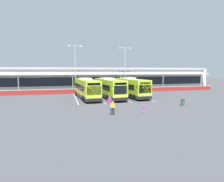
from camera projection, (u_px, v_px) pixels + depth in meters
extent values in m
plane|color=#4C4C51|center=(118.00, 103.00, 30.49)|extent=(200.00, 200.00, 0.00)
cube|color=beige|center=(93.00, 79.00, 56.23)|extent=(70.00, 10.00, 5.50)
cube|color=#19232D|center=(96.00, 81.00, 51.44)|extent=(66.00, 0.08, 2.20)
cube|color=#4C4C51|center=(96.00, 71.00, 51.13)|extent=(68.00, 0.08, 0.60)
cube|color=beige|center=(97.00, 74.00, 49.81)|extent=(67.00, 3.00, 0.24)
cube|color=gray|center=(93.00, 69.00, 55.92)|extent=(70.00, 10.00, 0.50)
cylinder|color=#999999|center=(18.00, 84.00, 44.34)|extent=(0.20, 0.20, 4.20)
cylinder|color=#999999|center=(73.00, 83.00, 47.36)|extent=(0.20, 0.20, 4.20)
cylinder|color=#999999|center=(121.00, 82.00, 50.38)|extent=(0.20, 0.20, 4.20)
cylinder|color=#999999|center=(163.00, 82.00, 53.40)|extent=(0.20, 0.20, 4.20)
cylinder|color=#999999|center=(201.00, 81.00, 56.42)|extent=(0.20, 0.20, 4.20)
cube|color=maroon|center=(101.00, 91.00, 44.41)|extent=(60.00, 0.36, 1.00)
cube|color=#B2B2B2|center=(101.00, 88.00, 44.36)|extent=(60.00, 0.40, 0.10)
cube|color=#B7DB2D|center=(86.00, 88.00, 35.00)|extent=(3.54, 12.17, 3.19)
cube|color=#333333|center=(86.00, 95.00, 35.14)|extent=(3.56, 12.19, 0.56)
cube|color=black|center=(86.00, 87.00, 35.35)|extent=(3.37, 9.78, 0.96)
cube|color=black|center=(94.00, 91.00, 29.39)|extent=(2.31, 0.29, 1.40)
cube|color=black|center=(94.00, 84.00, 29.27)|extent=(2.05, 0.25, 0.40)
cube|color=silver|center=(85.00, 79.00, 35.76)|extent=(2.27, 2.96, 0.28)
cube|color=black|center=(94.00, 100.00, 29.44)|extent=(2.45, 0.36, 0.44)
cube|color=black|center=(102.00, 88.00, 30.15)|extent=(0.09, 0.13, 0.36)
cube|color=black|center=(84.00, 88.00, 29.21)|extent=(0.09, 0.13, 0.36)
cylinder|color=black|center=(88.00, 93.00, 39.86)|extent=(0.41, 1.06, 1.04)
cylinder|color=black|center=(76.00, 93.00, 39.09)|extent=(0.41, 1.06, 1.04)
cylinder|color=black|center=(97.00, 98.00, 32.52)|extent=(0.41, 1.06, 1.04)
cylinder|color=black|center=(83.00, 98.00, 31.75)|extent=(0.41, 1.06, 1.04)
cylinder|color=black|center=(99.00, 99.00, 31.21)|extent=(0.41, 1.06, 1.04)
cylinder|color=black|center=(85.00, 100.00, 30.43)|extent=(0.41, 1.06, 1.04)
cube|color=#B7DB2D|center=(109.00, 88.00, 35.89)|extent=(3.54, 12.17, 3.19)
cube|color=#333333|center=(109.00, 95.00, 36.03)|extent=(3.56, 12.19, 0.56)
cube|color=black|center=(108.00, 86.00, 36.24)|extent=(3.37, 9.78, 0.96)
cube|color=black|center=(121.00, 90.00, 30.28)|extent=(2.31, 0.29, 1.40)
cube|color=black|center=(121.00, 84.00, 30.16)|extent=(2.05, 0.25, 0.40)
cube|color=silver|center=(107.00, 78.00, 36.65)|extent=(2.27, 2.96, 0.28)
cube|color=black|center=(121.00, 100.00, 30.33)|extent=(2.45, 0.36, 0.44)
cube|color=black|center=(128.00, 87.00, 31.04)|extent=(0.09, 0.13, 0.36)
cube|color=black|center=(111.00, 88.00, 30.10)|extent=(0.09, 0.13, 0.36)
cylinder|color=black|center=(108.00, 92.00, 40.75)|extent=(0.41, 1.06, 1.04)
cylinder|color=black|center=(97.00, 93.00, 39.98)|extent=(0.41, 1.06, 1.04)
cylinder|color=black|center=(121.00, 97.00, 33.41)|extent=(0.41, 1.06, 1.04)
cylinder|color=black|center=(108.00, 98.00, 32.64)|extent=(0.41, 1.06, 1.04)
cylinder|color=black|center=(124.00, 98.00, 32.09)|extent=(0.41, 1.06, 1.04)
cylinder|color=black|center=(111.00, 99.00, 31.32)|extent=(0.41, 1.06, 1.04)
cube|color=#B7DB2D|center=(130.00, 87.00, 37.45)|extent=(3.54, 12.17, 3.19)
cube|color=#333333|center=(130.00, 94.00, 37.59)|extent=(3.56, 12.19, 0.56)
cube|color=black|center=(130.00, 86.00, 37.80)|extent=(3.37, 9.78, 0.96)
cube|color=black|center=(145.00, 89.00, 31.84)|extent=(2.31, 0.29, 1.40)
cube|color=black|center=(145.00, 83.00, 31.72)|extent=(2.05, 0.25, 0.40)
cube|color=silver|center=(128.00, 78.00, 38.21)|extent=(2.27, 2.96, 0.28)
cube|color=black|center=(145.00, 98.00, 31.89)|extent=(2.45, 0.36, 0.44)
cube|color=black|center=(152.00, 87.00, 32.60)|extent=(0.09, 0.13, 0.36)
cube|color=black|center=(136.00, 87.00, 31.66)|extent=(0.09, 0.13, 0.36)
cylinder|color=black|center=(127.00, 92.00, 42.31)|extent=(0.41, 1.06, 1.04)
cylinder|color=black|center=(117.00, 92.00, 41.54)|extent=(0.41, 1.06, 1.04)
cylinder|color=black|center=(143.00, 96.00, 34.97)|extent=(0.41, 1.06, 1.04)
cylinder|color=black|center=(132.00, 96.00, 34.20)|extent=(0.41, 1.06, 1.04)
cylinder|color=black|center=(147.00, 97.00, 33.65)|extent=(0.41, 1.06, 1.04)
cylinder|color=black|center=(135.00, 97.00, 32.88)|extent=(0.41, 1.06, 1.04)
cube|color=silver|center=(76.00, 99.00, 34.74)|extent=(0.14, 13.00, 0.01)
cube|color=silver|center=(99.00, 98.00, 35.76)|extent=(0.14, 13.00, 0.01)
cube|color=silver|center=(120.00, 97.00, 36.78)|extent=(0.14, 13.00, 0.01)
cube|color=silver|center=(140.00, 97.00, 37.81)|extent=(0.14, 13.00, 0.01)
cube|color=#33333D|center=(112.00, 111.00, 22.10)|extent=(0.18, 0.21, 0.84)
cube|color=#33333D|center=(114.00, 111.00, 22.07)|extent=(0.18, 0.21, 0.84)
cube|color=gold|center=(113.00, 105.00, 22.01)|extent=(0.38, 0.30, 0.56)
cube|color=gold|center=(111.00, 106.00, 21.91)|extent=(0.11, 0.12, 0.54)
cube|color=gold|center=(115.00, 105.00, 22.12)|extent=(0.11, 0.12, 0.54)
sphere|color=tan|center=(113.00, 102.00, 21.97)|extent=(0.22, 0.22, 0.22)
cube|color=#194C9E|center=(111.00, 110.00, 21.94)|extent=(0.19, 0.30, 0.22)
cylinder|color=#194C9E|center=(111.00, 108.00, 21.92)|extent=(0.02, 0.02, 0.16)
cube|color=slate|center=(109.00, 105.00, 26.10)|extent=(0.17, 0.20, 0.84)
cube|color=slate|center=(110.00, 105.00, 26.00)|extent=(0.17, 0.20, 0.84)
cube|color=#A32D89|center=(110.00, 100.00, 25.97)|extent=(0.37, 0.27, 0.56)
cube|color=#A32D89|center=(108.00, 100.00, 25.96)|extent=(0.10, 0.11, 0.54)
cube|color=#A32D89|center=(111.00, 100.00, 26.00)|extent=(0.10, 0.11, 0.54)
sphere|color=#DBB293|center=(110.00, 97.00, 25.93)|extent=(0.22, 0.22, 0.22)
cube|color=slate|center=(143.00, 111.00, 22.98)|extent=(0.12, 0.14, 0.52)
cube|color=slate|center=(144.00, 111.00, 22.89)|extent=(0.12, 0.14, 0.52)
cube|color=#A32D89|center=(144.00, 108.00, 22.89)|extent=(0.25, 0.21, 0.35)
cube|color=#A32D89|center=(142.00, 108.00, 22.91)|extent=(0.08, 0.08, 0.33)
cube|color=#A32D89|center=(145.00, 108.00, 22.87)|extent=(0.08, 0.08, 0.33)
sphere|color=tan|center=(144.00, 106.00, 22.86)|extent=(0.14, 0.14, 0.14)
cylinder|color=#9E9EA3|center=(75.00, 69.00, 44.27)|extent=(0.20, 0.20, 11.00)
cylinder|color=#9E9EA3|center=(75.00, 46.00, 43.71)|extent=(2.80, 0.10, 0.10)
cube|color=silver|center=(69.00, 46.00, 43.38)|extent=(0.44, 0.28, 0.20)
cube|color=silver|center=(81.00, 46.00, 44.06)|extent=(0.44, 0.28, 0.20)
cylinder|color=#9E9EA3|center=(125.00, 69.00, 48.33)|extent=(0.20, 0.20, 11.00)
cylinder|color=#9E9EA3|center=(125.00, 48.00, 47.77)|extent=(2.80, 0.10, 0.10)
cube|color=silver|center=(120.00, 48.00, 47.44)|extent=(0.44, 0.28, 0.20)
cube|color=silver|center=(130.00, 48.00, 48.12)|extent=(0.44, 0.28, 0.20)
cylinder|color=#2D5133|center=(183.00, 103.00, 27.87)|extent=(0.52, 0.52, 0.85)
cylinder|color=black|center=(183.00, 100.00, 27.82)|extent=(0.54, 0.54, 0.08)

